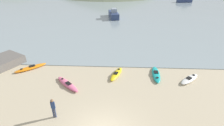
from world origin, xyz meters
name	(u,v)px	position (x,y,z in m)	size (l,w,h in m)	color
bay_water	(118,8)	(0.00, 44.09, 0.03)	(160.00, 70.00, 0.06)	gray
kayak_on_sand_0	(156,74)	(4.63, 7.54, 0.15)	(0.92, 3.18, 0.35)	teal
kayak_on_sand_1	(116,74)	(0.68, 7.39, 0.16)	(1.50, 2.78, 0.36)	yellow
kayak_on_sand_2	(189,79)	(7.65, 6.80, 0.16)	(2.47, 2.36, 0.36)	white
kayak_on_sand_3	(31,68)	(-8.46, 8.23, 0.15)	(2.92, 2.67, 0.35)	orange
kayak_on_sand_4	(68,84)	(-3.71, 5.41, 0.15)	(2.80, 2.73, 0.34)	#E5668C
person_near_foreground	(53,107)	(-3.54, 1.50, 0.90)	(0.32, 0.27, 1.57)	#384260
moored_boat_0	(185,0)	(22.52, 55.96, 0.80)	(5.26, 2.38, 2.12)	navy
moored_boat_1	(114,14)	(-0.62, 32.21, 0.79)	(2.69, 5.91, 2.09)	navy
shoreline_rock	(6,61)	(-11.74, 9.19, 0.43)	(3.09, 2.98, 0.86)	#605B56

